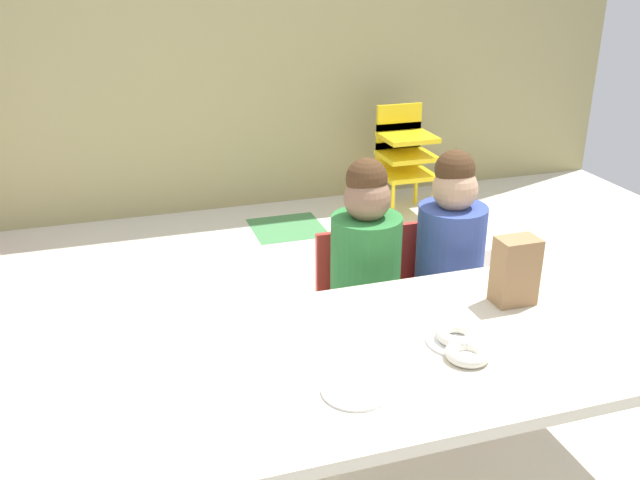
{
  "coord_description": "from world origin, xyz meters",
  "views": [
    {
      "loc": [
        -0.58,
        -2.07,
        1.61
      ],
      "look_at": [
        0.0,
        -0.26,
        0.81
      ],
      "focal_mm": 39.32,
      "sensor_mm": 36.0,
      "label": 1
    }
  ],
  "objects": [
    {
      "name": "ground_plane",
      "position": [
        0.0,
        0.0,
        -0.01
      ],
      "size": [
        5.89,
        4.65,
        0.02
      ],
      "color": "silver"
    },
    {
      "name": "donut_powdered_loose",
      "position": [
        0.31,
        -0.63,
        0.57
      ],
      "size": [
        0.13,
        0.13,
        0.04
      ],
      "primitive_type": "torus",
      "color": "white",
      "rests_on": "craft_table"
    },
    {
      "name": "paper_plate_center_table",
      "position": [
        -0.04,
        -0.68,
        0.56
      ],
      "size": [
        0.18,
        0.18,
        0.01
      ],
      "primitive_type": "cylinder",
      "color": "white",
      "rests_on": "craft_table"
    },
    {
      "name": "donut_powdered_on_plate",
      "position": [
        0.33,
        -0.54,
        0.58
      ],
      "size": [
        0.12,
        0.12,
        0.04
      ],
      "primitive_type": "torus",
      "color": "white",
      "rests_on": "craft_table"
    },
    {
      "name": "kid_chair_yellow_stack",
      "position": [
        1.25,
        1.88,
        0.4
      ],
      "size": [
        0.32,
        0.3,
        0.68
      ],
      "color": "yellow",
      "rests_on": "ground_plane"
    },
    {
      "name": "paper_plate_near_edge",
      "position": [
        0.33,
        -0.54,
        0.56
      ],
      "size": [
        0.18,
        0.18,
        0.01
      ],
      "primitive_type": "cylinder",
      "color": "white",
      "rests_on": "craft_table"
    },
    {
      "name": "seated_child_near_camera",
      "position": [
        0.3,
        0.12,
        0.55
      ],
      "size": [
        0.33,
        0.33,
        0.92
      ],
      "color": "red",
      "rests_on": "ground_plane"
    },
    {
      "name": "seated_child_middle_seat",
      "position": [
        0.64,
        0.12,
        0.55
      ],
      "size": [
        0.33,
        0.33,
        0.92
      ],
      "color": "red",
      "rests_on": "ground_plane"
    },
    {
      "name": "craft_table",
      "position": [
        0.05,
        -0.51,
        0.52
      ],
      "size": [
        1.98,
        0.8,
        0.56
      ],
      "color": "beige",
      "rests_on": "ground_plane"
    },
    {
      "name": "paper_bag_brown",
      "position": [
        0.61,
        -0.37,
        0.67
      ],
      "size": [
        0.13,
        0.09,
        0.22
      ],
      "primitive_type": "cube",
      "color": "#9E754C",
      "rests_on": "craft_table"
    }
  ]
}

